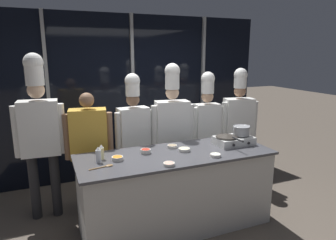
# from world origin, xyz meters

# --- Properties ---
(ground_plane) EXTENTS (24.00, 24.00, 0.00)m
(ground_plane) POSITION_xyz_m (0.00, 0.00, 0.00)
(ground_plane) COLOR brown
(window_wall_back) EXTENTS (4.67, 0.09, 2.70)m
(window_wall_back) POSITION_xyz_m (0.00, 1.83, 1.35)
(window_wall_back) COLOR black
(window_wall_back) RESTS_ON ground_plane
(demo_counter) EXTENTS (2.31, 0.85, 0.93)m
(demo_counter) POSITION_xyz_m (0.00, 0.00, 0.47)
(demo_counter) COLOR beige
(demo_counter) RESTS_ON ground_plane
(portable_stove) EXTENTS (0.48, 0.33, 0.11)m
(portable_stove) POSITION_xyz_m (0.83, 0.04, 0.99)
(portable_stove) COLOR silver
(portable_stove) RESTS_ON demo_counter
(frying_pan) EXTENTS (0.28, 0.48, 0.04)m
(frying_pan) POSITION_xyz_m (0.72, 0.04, 1.07)
(frying_pan) COLOR #38332D
(frying_pan) RESTS_ON portable_stove
(stock_pot) EXTENTS (0.24, 0.22, 0.12)m
(stock_pot) POSITION_xyz_m (0.94, 0.04, 1.11)
(stock_pot) COLOR #93969B
(stock_pot) RESTS_ON portable_stove
(squeeze_bottle_oil) EXTENTS (0.05, 0.05, 0.17)m
(squeeze_bottle_oil) POSITION_xyz_m (-0.84, 0.13, 1.02)
(squeeze_bottle_oil) COLOR beige
(squeeze_bottle_oil) RESTS_ON demo_counter
(squeeze_bottle_clear) EXTENTS (0.06, 0.06, 0.18)m
(squeeze_bottle_clear) POSITION_xyz_m (-0.89, 0.05, 1.02)
(squeeze_bottle_clear) COLOR white
(squeeze_bottle_clear) RESTS_ON demo_counter
(prep_bowl_noodles) EXTENTS (0.14, 0.14, 0.04)m
(prep_bowl_noodles) POSITION_xyz_m (0.12, 0.03, 0.96)
(prep_bowl_noodles) COLOR silver
(prep_bowl_noodles) RESTS_ON demo_counter
(prep_bowl_shrimp) EXTENTS (0.12, 0.12, 0.03)m
(prep_bowl_shrimp) POSITION_xyz_m (-0.23, -0.33, 0.95)
(prep_bowl_shrimp) COLOR silver
(prep_bowl_shrimp) RESTS_ON demo_counter
(prep_bowl_mushrooms) EXTENTS (0.12, 0.12, 0.04)m
(prep_bowl_mushrooms) POSITION_xyz_m (0.04, 0.21, 0.95)
(prep_bowl_mushrooms) COLOR silver
(prep_bowl_mushrooms) RESTS_ON demo_counter
(prep_bowl_chili_flakes) EXTENTS (0.12, 0.12, 0.05)m
(prep_bowl_chili_flakes) POSITION_xyz_m (-0.33, 0.14, 0.96)
(prep_bowl_chili_flakes) COLOR silver
(prep_bowl_chili_flakes) RESTS_ON demo_counter
(prep_bowl_carrots) EXTENTS (0.13, 0.13, 0.05)m
(prep_bowl_carrots) POSITION_xyz_m (-0.69, 0.03, 0.96)
(prep_bowl_carrots) COLOR silver
(prep_bowl_carrots) RESTS_ON demo_counter
(prep_bowl_bean_sprouts) EXTENTS (0.12, 0.12, 0.03)m
(prep_bowl_bean_sprouts) POSITION_xyz_m (0.37, -0.28, 0.95)
(prep_bowl_bean_sprouts) COLOR silver
(prep_bowl_bean_sprouts) RESTS_ON demo_counter
(serving_spoon_slotted) EXTENTS (0.26, 0.08, 0.02)m
(serving_spoon_slotted) POSITION_xyz_m (-0.84, -0.11, 0.94)
(serving_spoon_slotted) COLOR olive
(serving_spoon_slotted) RESTS_ON demo_counter
(chef_head) EXTENTS (0.60, 0.27, 2.09)m
(chef_head) POSITION_xyz_m (-1.46, 0.83, 1.21)
(chef_head) COLOR #232326
(chef_head) RESTS_ON ground_plane
(person_guest) EXTENTS (0.60, 0.31, 1.61)m
(person_guest) POSITION_xyz_m (-0.90, 0.71, 0.97)
(person_guest) COLOR #2D3856
(person_guest) RESTS_ON ground_plane
(chef_sous) EXTENTS (0.55, 0.26, 1.82)m
(chef_sous) POSITION_xyz_m (-0.28, 0.82, 1.05)
(chef_sous) COLOR #4C4C51
(chef_sous) RESTS_ON ground_plane
(chef_line) EXTENTS (0.61, 0.31, 1.95)m
(chef_line) POSITION_xyz_m (0.27, 0.75, 1.10)
(chef_line) COLOR #232326
(chef_line) RESTS_ON ground_plane
(chef_pastry) EXTENTS (0.49, 0.21, 1.82)m
(chef_pastry) POSITION_xyz_m (0.86, 0.79, 1.07)
(chef_pastry) COLOR #232326
(chef_pastry) RESTS_ON ground_plane
(chef_apprentice) EXTENTS (0.58, 0.32, 1.86)m
(chef_apprentice) POSITION_xyz_m (1.43, 0.79, 1.06)
(chef_apprentice) COLOR #2D3856
(chef_apprentice) RESTS_ON ground_plane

